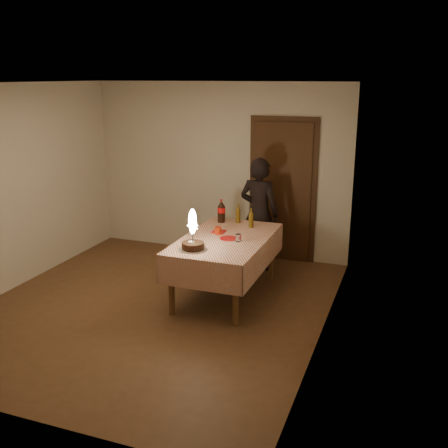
# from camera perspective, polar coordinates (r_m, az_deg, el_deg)

# --- Properties ---
(ground) EXTENTS (4.00, 4.50, 0.01)m
(ground) POSITION_cam_1_polar(r_m,az_deg,el_deg) (6.41, -7.66, -8.97)
(ground) COLOR brown
(ground) RESTS_ON ground
(room_shell) EXTENTS (4.04, 4.54, 2.62)m
(room_shell) POSITION_cam_1_polar(r_m,az_deg,el_deg) (5.97, -7.62, 5.83)
(room_shell) COLOR beige
(room_shell) RESTS_ON ground
(dining_table) EXTENTS (1.02, 1.72, 0.76)m
(dining_table) POSITION_cam_1_polar(r_m,az_deg,el_deg) (6.46, 0.15, -2.37)
(dining_table) COLOR brown
(dining_table) RESTS_ON ground
(birthday_cake) EXTENTS (0.32, 0.32, 0.48)m
(birthday_cake) POSITION_cam_1_polar(r_m,az_deg,el_deg) (5.97, -3.41, -1.62)
(birthday_cake) COLOR white
(birthday_cake) RESTS_ON dining_table
(red_plate) EXTENTS (0.22, 0.22, 0.01)m
(red_plate) POSITION_cam_1_polar(r_m,az_deg,el_deg) (6.39, 0.50, -1.57)
(red_plate) COLOR #B10C0E
(red_plate) RESTS_ON dining_table
(red_cup) EXTENTS (0.08, 0.08, 0.10)m
(red_cup) POSITION_cam_1_polar(r_m,az_deg,el_deg) (6.54, -0.66, -0.72)
(red_cup) COLOR #AD250C
(red_cup) RESTS_ON dining_table
(clear_cup) EXTENTS (0.07, 0.07, 0.09)m
(clear_cup) POSITION_cam_1_polar(r_m,az_deg,el_deg) (6.27, 1.57, -1.51)
(clear_cup) COLOR silver
(clear_cup) RESTS_ON dining_table
(napkin_stack) EXTENTS (0.15, 0.15, 0.02)m
(napkin_stack) POSITION_cam_1_polar(r_m,az_deg,el_deg) (6.64, -0.59, -0.84)
(napkin_stack) COLOR red
(napkin_stack) RESTS_ON dining_table
(cola_bottle) EXTENTS (0.10, 0.10, 0.32)m
(cola_bottle) POSITION_cam_1_polar(r_m,az_deg,el_deg) (7.06, -0.29, 1.40)
(cola_bottle) COLOR black
(cola_bottle) RESTS_ON dining_table
(amber_bottle_left) EXTENTS (0.06, 0.06, 0.25)m
(amber_bottle_left) POSITION_cam_1_polar(r_m,az_deg,el_deg) (7.05, 1.54, 1.08)
(amber_bottle_left) COLOR #5C410F
(amber_bottle_left) RESTS_ON dining_table
(amber_bottle_right) EXTENTS (0.06, 0.06, 0.25)m
(amber_bottle_right) POSITION_cam_1_polar(r_m,az_deg,el_deg) (6.84, 2.97, 0.59)
(amber_bottle_right) COLOR #5C410F
(amber_bottle_right) RESTS_ON dining_table
(photographer) EXTENTS (0.64, 0.49, 1.60)m
(photographer) POSITION_cam_1_polar(r_m,az_deg,el_deg) (7.41, 3.84, 1.15)
(photographer) COLOR black
(photographer) RESTS_ON ground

